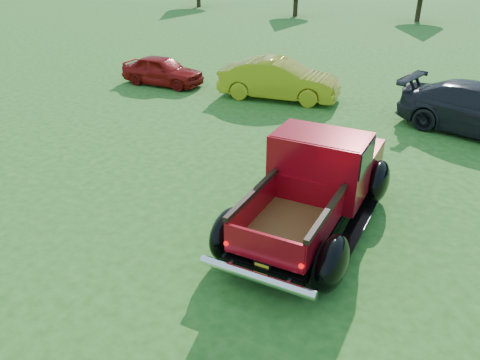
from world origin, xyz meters
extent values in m
plane|color=#235317|center=(0.00, 0.00, 0.00)|extent=(120.00, 120.00, 0.00)
cylinder|color=#332114|center=(-12.00, 29.00, 0.83)|extent=(0.36, 0.36, 1.66)
cylinder|color=#332114|center=(-3.00, 31.00, 0.90)|extent=(0.36, 0.36, 1.80)
cylinder|color=black|center=(0.17, -0.95, 0.42)|extent=(0.29, 0.84, 0.83)
cylinder|color=black|center=(1.93, -0.86, 0.42)|extent=(0.29, 0.84, 0.83)
cylinder|color=black|center=(0.00, 2.37, 0.42)|extent=(0.29, 0.84, 0.83)
cylinder|color=black|center=(1.76, 2.46, 0.42)|extent=(0.29, 0.84, 0.83)
cube|color=black|center=(0.96, 0.81, 0.47)|extent=(1.69, 4.94, 0.21)
cube|color=maroon|center=(0.88, 2.52, 0.89)|extent=(1.84, 1.64, 0.64)
cube|color=silver|center=(0.84, 3.31, 0.88)|extent=(1.66, 0.14, 0.52)
cube|color=maroon|center=(0.94, 1.17, 1.25)|extent=(1.90, 1.28, 1.35)
cube|color=black|center=(0.94, 1.17, 1.61)|extent=(1.94, 1.18, 0.52)
cube|color=maroon|center=(0.94, 1.17, 1.89)|extent=(1.82, 1.18, 0.08)
cube|color=brown|center=(1.03, -0.49, 0.64)|extent=(1.50, 2.14, 0.05)
cube|color=maroon|center=(0.33, -0.52, 0.91)|extent=(0.15, 2.08, 0.54)
cube|color=maroon|center=(1.73, -0.46, 0.91)|extent=(0.15, 2.08, 0.54)
cube|color=maroon|center=(0.98, 0.55, 0.91)|extent=(1.40, 0.12, 0.54)
cube|color=maroon|center=(1.08, -1.53, 0.91)|extent=(1.40, 0.13, 0.54)
cube|color=black|center=(0.33, -0.52, 1.24)|extent=(0.20, 2.08, 0.09)
cube|color=black|center=(1.73, -0.46, 1.24)|extent=(0.20, 2.08, 0.09)
ellipsoid|color=black|center=(0.06, -0.95, 0.54)|extent=(0.53, 1.12, 0.91)
ellipsoid|color=black|center=(2.03, -0.86, 0.54)|extent=(0.53, 1.12, 0.91)
ellipsoid|color=black|center=(-0.10, 2.36, 0.54)|extent=(0.53, 1.12, 0.91)
ellipsoid|color=black|center=(1.87, 2.46, 0.54)|extent=(0.53, 1.12, 0.91)
cube|color=black|center=(-0.02, 0.71, 0.34)|extent=(0.44, 2.19, 0.06)
cube|color=black|center=(1.95, 0.80, 0.34)|extent=(0.44, 2.19, 0.06)
cylinder|color=silver|center=(1.09, -1.79, 0.52)|extent=(2.03, 0.27, 0.17)
cube|color=black|center=(1.08, -1.57, 0.57)|extent=(0.31, 0.03, 0.16)
cube|color=gold|center=(1.08, -1.58, 0.57)|extent=(0.25, 0.02, 0.10)
sphere|color=#CC0505|center=(0.42, -1.59, 0.81)|extent=(0.09, 0.09, 0.09)
sphere|color=#CC0505|center=(1.74, -1.52, 0.81)|extent=(0.09, 0.09, 0.09)
imported|color=maroon|center=(-8.50, 7.88, 0.59)|extent=(3.54, 1.63, 1.17)
imported|color=#A89C16|center=(-3.50, 8.52, 0.73)|extent=(4.65, 2.36, 1.46)
camera|label=1|loc=(3.86, -7.06, 5.30)|focal=35.00mm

